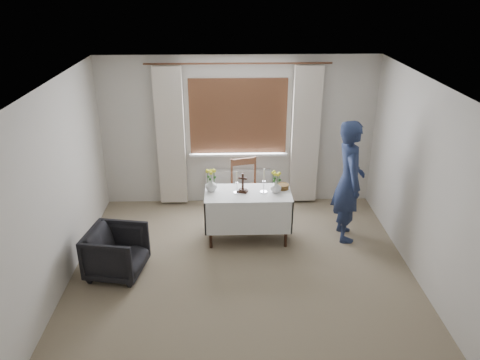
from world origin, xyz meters
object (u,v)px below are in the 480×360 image
armchair (116,252)px  person (349,181)px  wooden_cross (243,183)px  wooden_chair (247,191)px  flower_vase_right (276,187)px  altar_table (248,216)px  flower_vase_left (211,185)px

armchair → person: 3.37m
wooden_cross → wooden_chair: bearing=101.6°
wooden_cross → flower_vase_right: wooden_cross is taller
wooden_chair → armchair: wooden_chair is taller
wooden_cross → flower_vase_right: (0.47, -0.01, -0.06)m
altar_table → wooden_cross: 0.53m
altar_table → flower_vase_left: 0.71m
armchair → flower_vase_right: 2.36m
wooden_chair → wooden_cross: size_ratio=3.39×
altar_table → armchair: (-1.75, -0.83, -0.06)m
altar_table → flower_vase_right: bearing=0.7°
person → flower_vase_left: bearing=89.3°
flower_vase_right → flower_vase_left: bearing=175.3°
armchair → altar_table: bearing=-54.6°
wooden_cross → altar_table: bearing=4.7°
person → altar_table: bearing=92.0°
flower_vase_right → altar_table: bearing=-179.3°
person → flower_vase_left: (-1.98, 0.05, -0.05)m
wooden_cross → flower_vase_left: size_ratio=1.63×
altar_table → wooden_cross: (-0.07, 0.02, 0.53)m
person → flower_vase_left: 1.98m
armchair → flower_vase_right: (2.15, 0.83, 0.52)m
altar_table → flower_vase_left: bearing=171.2°
flower_vase_left → flower_vase_right: flower_vase_left is taller
altar_table → armchair: size_ratio=1.75×
person → flower_vase_left: size_ratio=10.24×
wooden_cross → person: bearing=20.2°
wooden_chair → armchair: bearing=-154.3°
altar_table → person: bearing=1.3°
armchair → flower_vase_left: (1.22, 0.91, 0.53)m
wooden_chair → altar_table: bearing=-105.1°
altar_table → wooden_cross: bearing=165.0°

